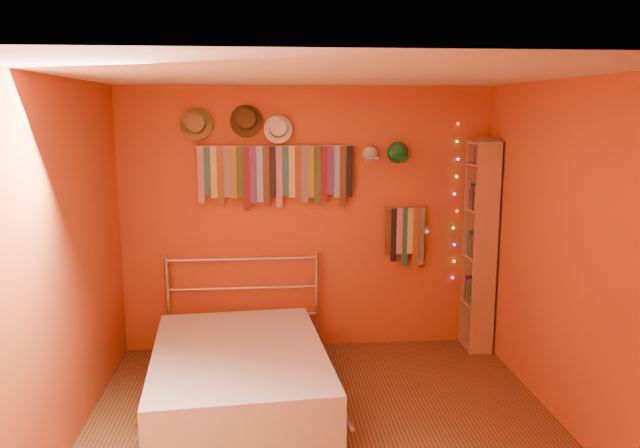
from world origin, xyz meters
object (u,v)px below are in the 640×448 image
object	(u,v)px
reading_lamp	(427,231)
bookshelf	(484,245)
bed	(239,371)
tie_rack	(276,173)

from	to	relation	value
reading_lamp	bookshelf	size ratio (longest dim) A/B	0.15
reading_lamp	bed	size ratio (longest dim) A/B	0.15
bookshelf	bed	bearing A→B (deg)	-158.98
reading_lamp	bookshelf	xyz separation A→B (m)	(0.56, 0.01, -0.15)
tie_rack	reading_lamp	bearing A→B (deg)	-6.94
tie_rack	bookshelf	distance (m)	2.08
tie_rack	reading_lamp	xyz separation A→B (m)	(1.39, -0.17, -0.54)
bookshelf	tie_rack	bearing A→B (deg)	175.47
bookshelf	bed	distance (m)	2.57
reading_lamp	bed	xyz separation A→B (m)	(-1.72, -0.86, -0.95)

